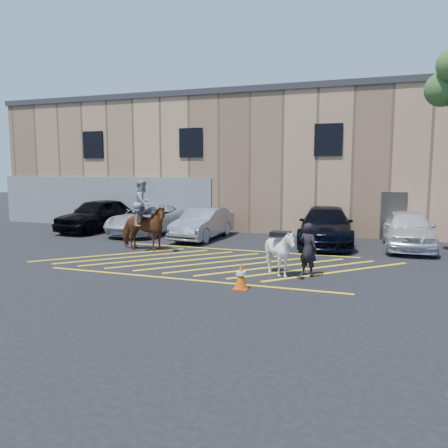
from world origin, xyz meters
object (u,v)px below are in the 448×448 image
(car_white_pickup, at_px, (148,219))
(traffic_cone, at_px, (241,276))
(saddled_white, at_px, (280,252))
(car_black_suv, at_px, (98,215))
(mounted_bay, at_px, (143,222))
(car_silver_sedan, at_px, (203,224))
(handler, at_px, (308,249))
(car_white_suv, at_px, (408,229))
(car_blue_suv, at_px, (326,226))

(car_white_pickup, height_order, traffic_cone, car_white_pickup)
(saddled_white, bearing_deg, car_black_suv, 149.15)
(car_black_suv, xyz_separation_m, mounted_bay, (5.13, -4.27, 0.29))
(saddled_white, bearing_deg, traffic_cone, -111.08)
(car_black_suv, relative_size, car_silver_sedan, 1.15)
(handler, xyz_separation_m, traffic_cone, (-1.49, -2.08, -0.45))
(handler, height_order, traffic_cone, handler)
(mounted_bay, bearing_deg, handler, -17.07)
(car_white_suv, height_order, saddled_white, car_white_suv)
(car_white_pickup, bearing_deg, car_silver_sedan, -9.95)
(car_white_pickup, height_order, handler, handler)
(car_silver_sedan, distance_m, traffic_cone, 8.76)
(handler, distance_m, saddled_white, 0.85)
(saddled_white, bearing_deg, handler, 19.75)
(handler, relative_size, saddled_white, 1.12)
(saddled_white, bearing_deg, car_white_pickup, 140.84)
(car_silver_sedan, relative_size, car_blue_suv, 0.80)
(car_black_suv, xyz_separation_m, car_silver_sedan, (6.25, -0.74, -0.13))
(car_silver_sedan, height_order, traffic_cone, car_silver_sedan)
(car_blue_suv, distance_m, handler, 6.01)
(car_blue_suv, distance_m, traffic_cone, 8.22)
(car_white_pickup, height_order, mounted_bay, mounted_bay)
(car_silver_sedan, xyz_separation_m, car_white_suv, (8.86, 0.34, 0.08))
(saddled_white, relative_size, traffic_cone, 1.99)
(handler, bearing_deg, car_white_suv, -93.23)
(car_black_suv, distance_m, mounted_bay, 6.68)
(car_blue_suv, relative_size, saddled_white, 3.75)
(car_black_suv, height_order, mounted_bay, mounted_bay)
(car_black_suv, bearing_deg, traffic_cone, -33.30)
(traffic_cone, bearing_deg, car_white_suv, 59.75)
(car_black_suv, bearing_deg, car_blue_suv, 3.99)
(car_blue_suv, bearing_deg, handler, -94.53)
(car_silver_sedan, height_order, car_white_suv, car_white_suv)
(car_black_suv, relative_size, car_white_pickup, 0.95)
(saddled_white, height_order, traffic_cone, saddled_white)
(car_white_pickup, distance_m, car_blue_suv, 8.81)
(car_black_suv, relative_size, car_white_suv, 1.07)
(mounted_bay, relative_size, saddled_white, 1.94)
(mounted_bay, bearing_deg, car_silver_sedan, 72.31)
(saddled_white, distance_m, traffic_cone, 1.95)
(car_white_pickup, relative_size, car_blue_suv, 0.97)
(car_blue_suv, height_order, mounted_bay, mounted_bay)
(mounted_bay, bearing_deg, car_blue_suv, 30.40)
(handler, bearing_deg, car_blue_suv, -64.05)
(car_silver_sedan, distance_m, saddled_white, 7.65)
(car_white_suv, bearing_deg, car_black_suv, 177.67)
(car_white_pickup, bearing_deg, car_white_suv, 0.45)
(car_black_suv, xyz_separation_m, traffic_cone, (10.43, -8.43, -0.48))
(handler, height_order, saddled_white, handler)
(car_black_suv, bearing_deg, handler, -22.40)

